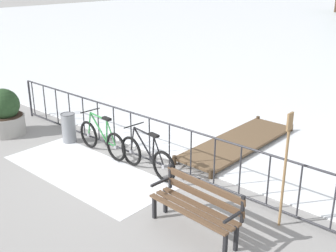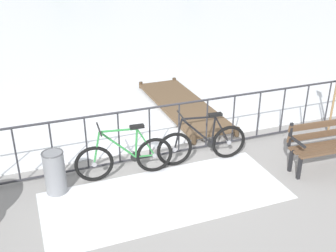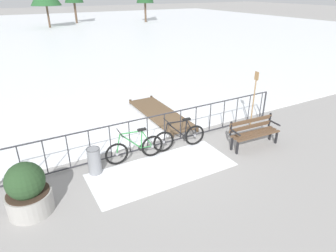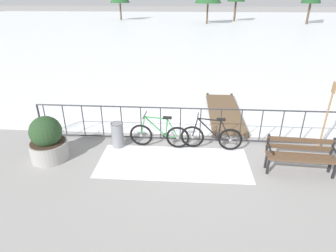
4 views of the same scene
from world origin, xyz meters
name	(u,v)px [view 1 (image 1 of 4)]	position (x,y,z in m)	size (l,w,h in m)	color
ground_plane	(141,159)	(0.00, 0.00, 0.00)	(160.00, 160.00, 0.00)	gray
snow_patch	(86,171)	(-0.43, -1.20, 0.00)	(3.92, 1.63, 0.01)	white
railing_fence	(140,136)	(0.00, 0.00, 0.56)	(9.06, 0.06, 1.07)	#2D2D33
bicycle_near_railing	(102,139)	(-0.87, -0.38, 0.37)	(1.71, 0.52, 0.97)	black
bicycle_second	(147,157)	(0.59, -0.39, 0.37)	(1.71, 0.52, 0.97)	black
park_bench	(197,203)	(2.66, -1.35, 0.51)	(1.63, 0.58, 0.89)	brown
planter_with_shrub	(5,114)	(-3.71, -1.21, 0.54)	(0.96, 0.96, 1.20)	#9E9B96
trash_bin	(69,128)	(-2.05, -0.44, 0.37)	(0.35, 0.35, 0.73)	gray
oar_upright	(285,163)	(3.59, -0.31, 1.14)	(0.04, 0.16, 1.98)	#937047
wooden_dock	(238,142)	(1.24, 2.07, 0.12)	(1.10, 3.63, 0.20)	brown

